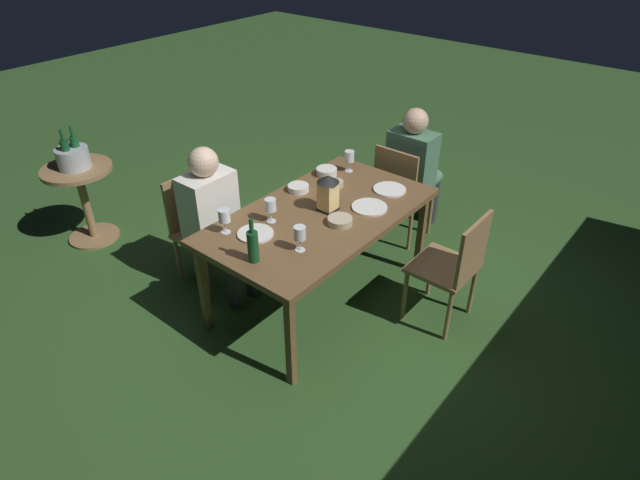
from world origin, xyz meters
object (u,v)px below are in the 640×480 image
wine_glass_b (349,157)px  bowl_salad (327,171)px  chair_side_left_b (201,225)px  chair_side_right_a (453,265)px  side_table (83,192)px  person_in_cream (216,216)px  lantern_centerpiece (328,191)px  chair_head_near (401,189)px  ice_bucket (73,156)px  bowl_olives (298,188)px  dining_table (320,220)px  bowl_dip (336,183)px  wine_glass_a (271,206)px  wine_glass_c (300,234)px  plate_b (369,207)px  person_in_green (415,165)px  plate_c (255,234)px  plate_a (390,189)px  bowl_bread (340,221)px  green_bottle_on_table (253,246)px  wine_glass_d (224,217)px

wine_glass_b → bowl_salad: wine_glass_b is taller
chair_side_left_b → wine_glass_b: size_ratio=5.15×
chair_side_right_a → wine_glass_b: (-0.28, -1.09, 0.37)m
side_table → person_in_cream: bearing=100.3°
lantern_centerpiece → bowl_salad: size_ratio=1.65×
chair_side_right_a → bowl_salad: (-0.11, -1.19, 0.28)m
chair_head_near → ice_bucket: 2.71m
bowl_salad → wine_glass_b: bearing=150.1°
bowl_olives → dining_table: bearing=65.5°
person_in_cream → lantern_centerpiece: 0.85m
bowl_dip → bowl_salad: bearing=-120.7°
chair_side_left_b → wine_glass_a: (-0.08, 0.67, 0.37)m
wine_glass_c → wine_glass_b: bearing=-158.3°
chair_side_right_a → bowl_dip: (-0.01, -1.02, 0.28)m
plate_b → ice_bucket: (0.90, -2.31, 0.04)m
chair_side_left_b → person_in_green: 1.86m
person_in_green → plate_c: size_ratio=4.88×
wine_glass_a → plate_a: (-0.87, 0.37, -0.11)m
bowl_bread → wine_glass_b: bearing=-147.5°
chair_head_near → bowl_olives: bearing=-19.6°
plate_a → plate_b: (0.31, 0.04, 0.00)m
bowl_olives → bowl_dip: same height
plate_c → chair_head_near: bearing=174.6°
bowl_olives → wine_glass_b: bearing=169.5°
green_bottle_on_table → wine_glass_b: size_ratio=1.72×
side_table → chair_head_near: bearing=129.4°
person_in_cream → wine_glass_c: 0.88m
lantern_centerpiece → bowl_olives: lantern_centerpiece is taller
green_bottle_on_table → plate_b: (-0.96, 0.17, -0.10)m
chair_side_right_a → wine_glass_c: (0.80, -0.67, 0.37)m
person_in_green → wine_glass_c: size_ratio=6.80×
chair_side_right_a → bowl_olives: (0.22, -1.19, 0.28)m
bowl_bread → wine_glass_a: bearing=-54.4°
chair_side_right_a → chair_head_near: (-0.70, -0.86, 0.00)m
chair_head_near → bowl_salad: (0.59, -0.33, 0.28)m
person_in_green → bowl_dip: (0.89, -0.16, 0.13)m
chair_head_near → plate_b: bearing=15.5°
person_in_cream → plate_c: size_ratio=4.88×
wine_glass_b → plate_c: 1.13m
plate_a → plate_c: (1.06, -0.34, 0.00)m
chair_head_near → wine_glass_d: wine_glass_d is taller
plate_c → side_table: (0.16, -1.93, -0.29)m
plate_a → person_in_cream: bearing=-41.7°
wine_glass_d → plate_b: size_ratio=0.68×
person_in_green → side_table: size_ratio=1.68×
plate_c → ice_bucket: bearing=-85.4°
plate_b → bowl_bread: bearing=-6.5°
bowl_dip → chair_head_near: bearing=167.1°
bowl_olives → chair_side_left_b: bearing=-45.1°
plate_c → wine_glass_c: bearing=98.3°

